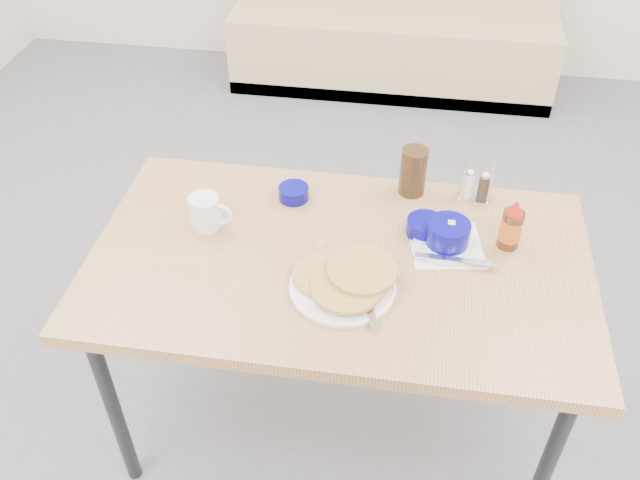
# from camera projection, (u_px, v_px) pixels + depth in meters

# --- Properties ---
(ground) EXTENTS (6.00, 6.00, 0.00)m
(ground) POSITION_uv_depth(u_px,v_px,m) (325.00, 480.00, 2.21)
(ground) COLOR slate
(ground) RESTS_ON ground
(booth_bench) EXTENTS (1.90, 0.56, 1.22)m
(booth_bench) POSITION_uv_depth(u_px,v_px,m) (394.00, 26.00, 4.05)
(booth_bench) COLOR tan
(booth_bench) RESTS_ON ground
(dining_table) EXTENTS (1.40, 0.80, 0.76)m
(dining_table) POSITION_uv_depth(u_px,v_px,m) (339.00, 274.00, 1.93)
(dining_table) COLOR tan
(dining_table) RESTS_ON ground
(pancake_plate) EXTENTS (0.28, 0.29, 0.05)m
(pancake_plate) POSITION_uv_depth(u_px,v_px,m) (344.00, 282.00, 1.79)
(pancake_plate) COLOR white
(pancake_plate) RESTS_ON dining_table
(coffee_mug) EXTENTS (0.13, 0.09, 0.10)m
(coffee_mug) POSITION_uv_depth(u_px,v_px,m) (206.00, 212.00, 1.96)
(coffee_mug) COLOR white
(coffee_mug) RESTS_ON dining_table
(grits_setting) EXTENTS (0.25, 0.23, 0.08)m
(grits_setting) POSITION_uv_depth(u_px,v_px,m) (448.00, 237.00, 1.91)
(grits_setting) COLOR white
(grits_setting) RESTS_ON dining_table
(creamer_bowl) EXTENTS (0.09, 0.09, 0.04)m
(creamer_bowl) POSITION_uv_depth(u_px,v_px,m) (294.00, 193.00, 2.09)
(creamer_bowl) COLOR #050572
(creamer_bowl) RESTS_ON dining_table
(butter_bowl) EXTENTS (0.11, 0.11, 0.05)m
(butter_bowl) POSITION_uv_depth(u_px,v_px,m) (425.00, 227.00, 1.96)
(butter_bowl) COLOR #050572
(butter_bowl) RESTS_ON dining_table
(amber_tumbler) EXTENTS (0.11, 0.11, 0.15)m
(amber_tumbler) POSITION_uv_depth(u_px,v_px,m) (413.00, 171.00, 2.07)
(amber_tumbler) COLOR #30200F
(amber_tumbler) RESTS_ON dining_table
(condiment_caddy) EXTENTS (0.10, 0.07, 0.12)m
(condiment_caddy) POSITION_uv_depth(u_px,v_px,m) (476.00, 187.00, 2.08)
(condiment_caddy) COLOR silver
(condiment_caddy) RESTS_ON dining_table
(syrup_bottle) EXTENTS (0.06, 0.06, 0.16)m
(syrup_bottle) POSITION_uv_depth(u_px,v_px,m) (511.00, 227.00, 1.89)
(syrup_bottle) COLOR #47230F
(syrup_bottle) RESTS_ON dining_table
(sugar_wrapper) EXTENTS (0.04, 0.04, 0.00)m
(sugar_wrapper) POSITION_uv_depth(u_px,v_px,m) (320.00, 245.00, 1.93)
(sugar_wrapper) COLOR #DF664A
(sugar_wrapper) RESTS_ON dining_table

